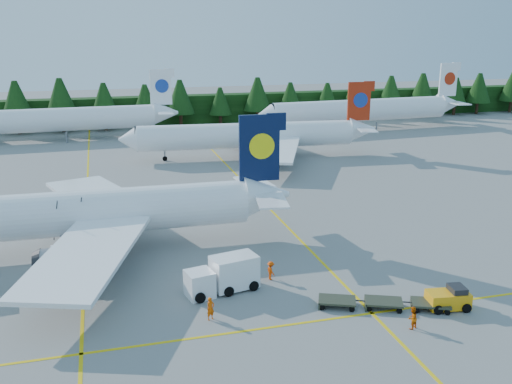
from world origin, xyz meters
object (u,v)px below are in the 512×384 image
object	(u,v)px
airliner_navy	(46,216)
airstairs	(75,251)
service_truck	(222,275)
airliner_red	(242,136)
baggage_tug	(449,298)

from	to	relation	value
airliner_navy	airstairs	xyz separation A→B (m)	(2.34, -2.28, -2.66)
airstairs	service_truck	world-z (taller)	airstairs
airliner_red	baggage_tug	world-z (taller)	airliner_red
airliner_navy	service_truck	world-z (taller)	airliner_navy
airliner_red	service_truck	size ratio (longest dim) A/B	6.69
airliner_red	baggage_tug	xyz separation A→B (m)	(2.27, -52.74, -2.68)
airstairs	baggage_tug	world-z (taller)	airstairs
airliner_navy	airliner_red	xyz separation A→B (m)	(26.53, 34.07, -0.13)
airstairs	airliner_red	bearing A→B (deg)	41.08
airliner_navy	baggage_tug	bearing A→B (deg)	-31.54
airliner_navy	service_truck	xyz separation A→B (m)	(13.49, -11.58, -2.25)
service_truck	baggage_tug	distance (m)	16.88
service_truck	baggage_tug	size ratio (longest dim) A/B	1.87
airliner_red	service_truck	bearing A→B (deg)	-100.77
airliner_red	baggage_tug	bearing A→B (deg)	-82.36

